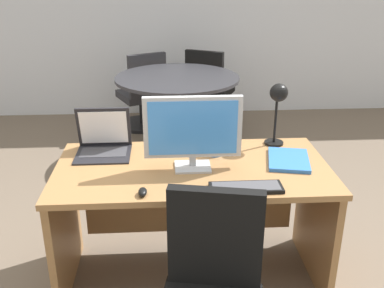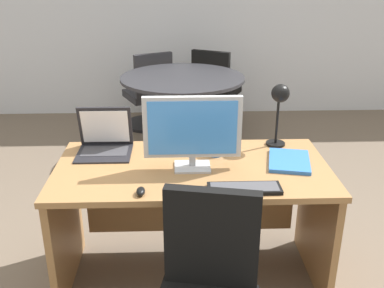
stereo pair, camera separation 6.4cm
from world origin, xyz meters
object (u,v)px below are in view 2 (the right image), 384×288
monitor (192,129)px  mouse (141,191)px  meeting_chair_near (215,96)px  desk (192,198)px  coffee_mug (216,148)px  book (289,161)px  keyboard (244,188)px  laptop (105,138)px  desk_lamp (280,102)px  meeting_chair_far (149,98)px  meeting_table (183,96)px

monitor → mouse: monitor is taller
monitor → meeting_chair_near: bearing=82.4°
desk → coffee_mug: bearing=34.8°
coffee_mug → book: bearing=-16.7°
monitor → keyboard: size_ratio=1.44×
laptop → desk_lamp: bearing=1.2°
desk → meeting_chair_near: size_ratio=1.68×
monitor → meeting_chair_near: (0.36, 2.72, -0.61)m
desk_lamp → meeting_chair_near: (-0.17, 2.43, -0.67)m
desk_lamp → laptop: bearing=-178.8°
laptop → meeting_chair_far: (0.12, 2.46, -0.49)m
desk → meeting_chair_near: 2.68m
mouse → coffee_mug: bearing=48.6°
meeting_chair_near → meeting_chair_far: (-0.76, 0.00, -0.02)m
keyboard → mouse: size_ratio=4.72×
monitor → meeting_chair_near: monitor is taller
laptop → mouse: bearing=-65.9°
keyboard → monitor: bearing=133.2°
meeting_chair_far → desk: bearing=-81.4°
desk_lamp → book: size_ratio=1.15×
meeting_chair_near → meeting_chair_far: 0.76m
mouse → meeting_chair_far: 3.06m
keyboard → meeting_chair_far: bearing=102.3°
desk → desk_lamp: 0.78m
mouse → meeting_chair_far: meeting_chair_far is taller
desk → meeting_table: 1.86m
mouse → meeting_chair_near: 3.11m
coffee_mug → meeting_chair_near: meeting_chair_near is taller
desk → keyboard: bearing=-53.5°
book → meeting_chair_far: size_ratio=0.39×
desk → meeting_table: meeting_table is taller
laptop → keyboard: laptop is taller
book → meeting_table: meeting_table is taller
keyboard → coffee_mug: 0.46m
monitor → desk_lamp: (0.54, 0.30, 0.06)m
book → mouse: bearing=-157.3°
keyboard → meeting_table: meeting_table is taller
keyboard → book: size_ratio=1.07×
laptop → book: laptop is taller
desk → coffee_mug: (0.15, 0.10, 0.28)m
laptop → meeting_table: laptop is taller
desk → mouse: 0.52m
coffee_mug → monitor: bearing=-130.0°
monitor → coffee_mug: bearing=50.0°
monitor → keyboard: bearing=-46.8°
meeting_chair_near → keyboard: bearing=-92.1°
desk_lamp → meeting_chair_near: desk_lamp is taller
mouse → desk_lamp: size_ratio=0.20×
meeting_table → desk_lamp: bearing=-71.0°
desk → desk_lamp: (0.54, 0.22, 0.52)m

